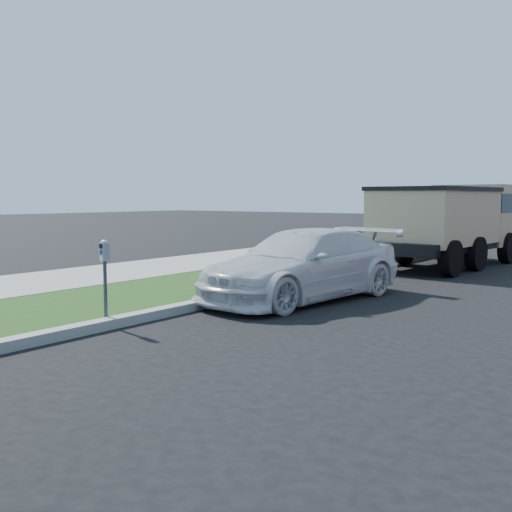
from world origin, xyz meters
The scene contains 5 objects.
ground centered at (0.00, 0.00, 0.00)m, with size 120.00×120.00×0.00m, color black.
streetside centered at (-5.57, 2.00, 0.07)m, with size 6.12×50.00×0.15m.
parking_meter centered at (-2.77, -1.01, 0.99)m, with size 0.19×0.15×1.21m.
white_wagon centered at (-1.66, 2.89, 0.68)m, with size 1.89×4.66×1.35m, color silver.
dump_truck centered at (-1.34, 10.26, 1.32)m, with size 2.76×6.13×2.34m.
Camera 1 is at (4.48, -6.86, 1.96)m, focal length 42.00 mm.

